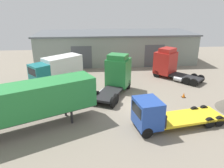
# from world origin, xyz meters

# --- Properties ---
(ground_plane) EXTENTS (60.00, 60.00, 0.00)m
(ground_plane) POSITION_xyz_m (0.00, 0.00, 0.00)
(ground_plane) COLOR gray
(warehouse_building) EXTENTS (26.85, 9.92, 5.06)m
(warehouse_building) POSITION_xyz_m (0.00, 18.70, 2.54)
(warehouse_building) COLOR gray
(warehouse_building) RESTS_ON ground_plane
(tractor_unit_green) EXTENTS (5.10, 7.02, 4.33)m
(tractor_unit_green) POSITION_xyz_m (-1.42, 4.18, 2.04)
(tractor_unit_green) COLOR #28843D
(tractor_unit_green) RESTS_ON ground_plane
(container_trailer_green) EXTENTS (12.06, 7.50, 3.88)m
(container_trailer_green) POSITION_xyz_m (-10.00, -3.84, 2.50)
(container_trailer_green) COLOR #28843D
(container_trailer_green) RESTS_ON ground_plane
(flatbed_truck_blue) EXTENTS (7.99, 3.67, 2.66)m
(flatbed_truck_blue) POSITION_xyz_m (1.14, -4.35, 1.27)
(flatbed_truck_blue) COLOR #2347A3
(flatbed_truck_blue) RESTS_ON ground_plane
(tractor_unit_red) EXTENTS (6.14, 6.47, 4.06)m
(tractor_unit_red) POSITION_xyz_m (6.26, 8.62, 1.91)
(tractor_unit_red) COLOR red
(tractor_unit_red) RESTS_ON ground_plane
(box_truck_teal) EXTENTS (6.83, 6.26, 3.14)m
(box_truck_teal) POSITION_xyz_m (-8.85, 8.70, 1.78)
(box_truck_teal) COLOR #197075
(box_truck_teal) RESTS_ON ground_plane
(traffic_cone) EXTENTS (0.40, 0.40, 0.55)m
(traffic_cone) POSITION_xyz_m (5.73, 1.54, 0.25)
(traffic_cone) COLOR black
(traffic_cone) RESTS_ON ground_plane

